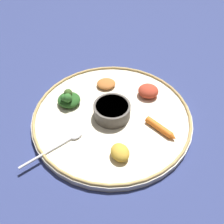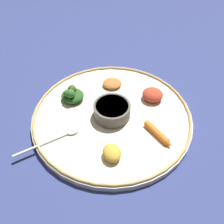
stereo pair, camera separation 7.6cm
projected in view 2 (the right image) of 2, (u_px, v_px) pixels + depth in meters
The scene contains 10 objects.
ground_plane at pixel (112, 120), 0.78m from camera, with size 2.40×2.40×0.00m, color navy.
platter at pixel (112, 118), 0.77m from camera, with size 0.45×0.45×0.02m, color beige.
platter_rim at pixel (112, 115), 0.76m from camera, with size 0.44×0.44×0.01m, color tan.
center_bowl at pixel (112, 110), 0.75m from camera, with size 0.10×0.10×0.04m.
spoon at pixel (57, 138), 0.71m from camera, with size 0.03×0.18×0.01m.
greens_pile at pixel (72, 95), 0.80m from camera, with size 0.09×0.09×0.05m.
carrot_near_spoon at pixel (158, 134), 0.71m from camera, with size 0.10×0.04×0.02m.
mound_berbere_red at pixel (153, 95), 0.80m from camera, with size 0.06×0.06×0.03m, color #B73D28.
mound_chickpea at pixel (112, 83), 0.85m from camera, with size 0.06×0.05×0.02m, color #B2662D.
mound_lentil_yellow at pixel (112, 153), 0.66m from camera, with size 0.05×0.04×0.03m, color gold.
Camera 2 is at (-0.48, 0.21, 0.58)m, focal length 43.78 mm.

